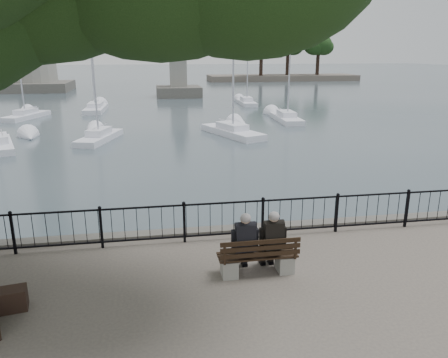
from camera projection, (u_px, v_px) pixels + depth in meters
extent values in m
cube|color=#4B4741|center=(221.00, 249.00, 11.73)|extent=(200.00, 0.40, 1.20)
plane|color=#31414A|center=(156.00, 76.00, 106.54)|extent=(260.00, 260.00, 0.00)
cube|color=black|center=(224.00, 203.00, 10.84)|extent=(22.00, 0.04, 0.04)
cube|color=black|center=(224.00, 234.00, 11.07)|extent=(22.00, 0.04, 0.04)
cube|color=gray|center=(229.00, 267.00, 9.26)|extent=(0.33, 0.43, 0.38)
cube|color=gray|center=(285.00, 263.00, 9.46)|extent=(0.33, 0.43, 0.38)
cube|color=black|center=(257.00, 255.00, 9.29)|extent=(1.70, 0.48, 0.04)
cube|color=black|center=(261.00, 248.00, 8.97)|extent=(1.70, 0.05, 0.38)
cube|color=black|center=(244.00, 251.00, 9.22)|extent=(0.34, 0.29, 0.23)
cube|color=black|center=(246.00, 238.00, 9.03)|extent=(0.42, 0.23, 0.57)
sphere|color=tan|center=(245.00, 219.00, 8.95)|extent=(0.22, 0.22, 0.22)
ellipsoid|color=gray|center=(246.00, 218.00, 8.92)|extent=(0.23, 0.23, 0.19)
cube|color=black|center=(241.00, 259.00, 9.57)|extent=(0.30, 0.42, 0.42)
cube|color=black|center=(272.00, 249.00, 9.32)|extent=(0.34, 0.29, 0.23)
cube|color=black|center=(274.00, 236.00, 9.13)|extent=(0.42, 0.23, 0.57)
sphere|color=tan|center=(274.00, 217.00, 9.05)|extent=(0.22, 0.22, 0.22)
ellipsoid|color=gray|center=(274.00, 216.00, 9.02)|extent=(0.23, 0.23, 0.19)
cube|color=black|center=(268.00, 257.00, 9.67)|extent=(0.30, 0.42, 0.42)
cube|color=#4B4741|center=(38.00, 87.00, 64.70)|extent=(9.31, 9.31, 1.40)
cone|color=gray|center=(28.00, 3.00, 61.46)|extent=(5.96, 5.96, 22.33)
cube|color=#4B4741|center=(179.00, 92.00, 56.51)|extent=(5.63, 5.63, 1.40)
cube|color=gray|center=(178.00, 73.00, 55.85)|extent=(2.06, 2.44, 3.75)
cube|color=#4B4741|center=(178.00, 57.00, 55.28)|extent=(2.44, 2.81, 0.30)
cube|color=gray|center=(177.00, 50.00, 55.32)|extent=(1.22, 2.06, 1.31)
cube|color=gray|center=(178.00, 44.00, 54.25)|extent=(1.41, 0.94, 1.50)
sphere|color=gray|center=(178.00, 36.00, 53.60)|extent=(1.59, 1.59, 1.59)
cube|color=white|center=(100.00, 139.00, 28.53)|extent=(2.80, 5.26, 0.56)
cube|color=white|center=(99.00, 132.00, 28.39)|extent=(1.58, 2.27, 0.42)
cylinder|color=silver|center=(93.00, 60.00, 26.86)|extent=(0.11, 0.11, 9.44)
cube|color=white|center=(232.00, 134.00, 30.40)|extent=(3.77, 6.22, 0.67)
cube|color=white|center=(232.00, 127.00, 30.26)|extent=(2.04, 2.73, 0.50)
cylinder|color=silver|center=(233.00, 39.00, 28.32)|extent=(0.13, 0.13, 12.00)
cube|color=white|center=(286.00, 120.00, 36.60)|extent=(1.84, 5.79, 0.64)
cube|color=white|center=(286.00, 114.00, 36.46)|extent=(1.27, 2.38, 0.48)
cylinder|color=silver|center=(290.00, 62.00, 34.98)|extent=(0.13, 0.13, 8.85)
cube|color=white|center=(26.00, 117.00, 38.07)|extent=(3.20, 5.53, 0.59)
cube|color=white|center=(26.00, 112.00, 37.93)|extent=(1.76, 2.42, 0.45)
cylinder|color=silver|center=(17.00, 52.00, 36.25)|extent=(0.12, 0.12, 10.35)
cube|color=white|center=(246.00, 104.00, 48.12)|extent=(1.57, 5.30, 0.59)
cube|color=white|center=(246.00, 99.00, 47.98)|extent=(1.12, 2.17, 0.44)
cylinder|color=silver|center=(248.00, 60.00, 46.53)|extent=(0.12, 0.12, 8.74)
cube|color=white|center=(96.00, 110.00, 42.70)|extent=(1.86, 6.19, 0.68)
cube|color=white|center=(96.00, 105.00, 42.56)|extent=(1.31, 2.54, 0.51)
cylinder|color=silver|center=(89.00, 27.00, 40.21)|extent=(0.14, 0.14, 14.86)
cube|color=#534D47|center=(282.00, 78.00, 88.59)|extent=(30.00, 8.00, 1.20)
cylinder|color=black|center=(261.00, 66.00, 85.21)|extent=(0.70, 0.70, 4.00)
ellipsoid|color=black|center=(262.00, 44.00, 84.08)|extent=(5.20, 5.20, 4.16)
cylinder|color=black|center=(287.00, 65.00, 88.05)|extent=(0.70, 0.70, 4.00)
ellipsoid|color=black|center=(288.00, 44.00, 86.93)|extent=(5.20, 5.20, 4.16)
cylinder|color=black|center=(318.00, 65.00, 88.06)|extent=(0.70, 0.70, 4.00)
ellipsoid|color=black|center=(319.00, 44.00, 86.94)|extent=(5.20, 5.20, 4.16)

